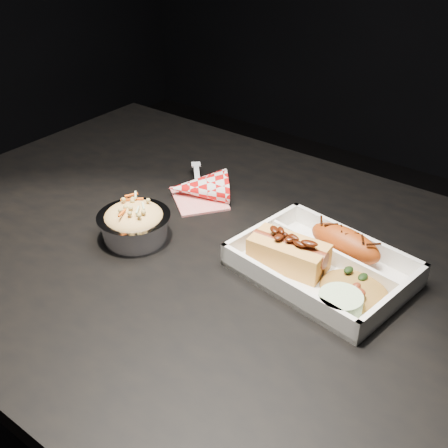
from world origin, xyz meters
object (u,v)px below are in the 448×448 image
(napkin_fork, at_px, (198,188))
(foil_coleslaw_cup, at_px, (134,222))
(fried_pastry, at_px, (345,243))
(hotdog, at_px, (289,251))
(food_tray, at_px, (322,268))
(dining_table, at_px, (221,295))

(napkin_fork, bearing_deg, foil_coleslaw_cup, -38.90)
(fried_pastry, xyz_separation_m, foil_coleslaw_cup, (-0.30, -0.16, 0.00))
(hotdog, height_order, napkin_fork, napkin_fork)
(foil_coleslaw_cup, xyz_separation_m, napkin_fork, (-0.01, 0.18, -0.02))
(foil_coleslaw_cup, relative_size, napkin_fork, 0.76)
(fried_pastry, bearing_deg, food_tray, -98.00)
(hotdog, height_order, foil_coleslaw_cup, foil_coleslaw_cup)
(food_tray, bearing_deg, dining_table, -155.98)
(food_tray, xyz_separation_m, fried_pastry, (0.01, 0.05, 0.02))
(hotdog, xyz_separation_m, foil_coleslaw_cup, (-0.24, -0.08, -0.00))
(dining_table, relative_size, food_tray, 4.40)
(hotdog, bearing_deg, napkin_fork, 155.28)
(dining_table, xyz_separation_m, napkin_fork, (-0.14, 0.12, 0.11))
(fried_pastry, bearing_deg, foil_coleslaw_cup, -152.38)
(dining_table, bearing_deg, fried_pastry, 31.07)
(food_tray, height_order, foil_coleslaw_cup, foil_coleslaw_cup)
(foil_coleslaw_cup, bearing_deg, food_tray, 19.29)
(dining_table, distance_m, napkin_fork, 0.22)
(food_tray, relative_size, hotdog, 2.24)
(foil_coleslaw_cup, bearing_deg, dining_table, 23.01)
(dining_table, xyz_separation_m, hotdog, (0.11, 0.03, 0.12))
(hotdog, xyz_separation_m, napkin_fork, (-0.26, 0.09, -0.02))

